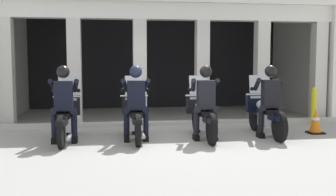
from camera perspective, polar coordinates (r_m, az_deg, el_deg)
name	(u,v)px	position (r m, az deg, el deg)	size (l,w,h in m)	color
ground_plane	(154,119)	(11.59, -2.01, -3.02)	(80.00, 80.00, 0.00)	#999993
station_building	(161,48)	(12.93, -1.02, 7.21)	(9.66, 4.52, 3.39)	black
kerb_strip	(174,123)	(10.34, 0.87, -3.66)	(9.16, 0.24, 0.12)	#B7B5AD
motorcycle_far_left	(66,117)	(8.57, -14.57, -2.66)	(0.62, 2.04, 1.35)	black
police_officer_far_left	(64,97)	(8.24, -14.87, 0.09)	(0.63, 0.61, 1.58)	black
motorcycle_center_left	(135,116)	(8.51, -4.76, -2.57)	(0.62, 2.04, 1.35)	black
police_officer_center_left	(136,97)	(8.18, -4.67, 0.21)	(0.63, 0.61, 1.58)	black
motorcycle_center_right	(202,115)	(8.64, 5.00, -2.46)	(0.62, 2.04, 1.35)	black
police_officer_center_right	(206,96)	(8.31, 5.46, 0.28)	(0.63, 0.61, 1.58)	black
motorcycle_far_right	(265,113)	(9.16, 13.81, -2.16)	(0.62, 2.04, 1.35)	black
police_officer_far_right	(270,95)	(8.85, 14.55, 0.43)	(0.63, 0.61, 1.58)	black
traffic_cone_flank	(316,121)	(9.75, 20.61, -3.16)	(0.34, 0.34, 0.59)	black
bollard_kerbside	(314,106)	(11.13, 20.36, -1.07)	(0.14, 0.14, 1.01)	yellow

